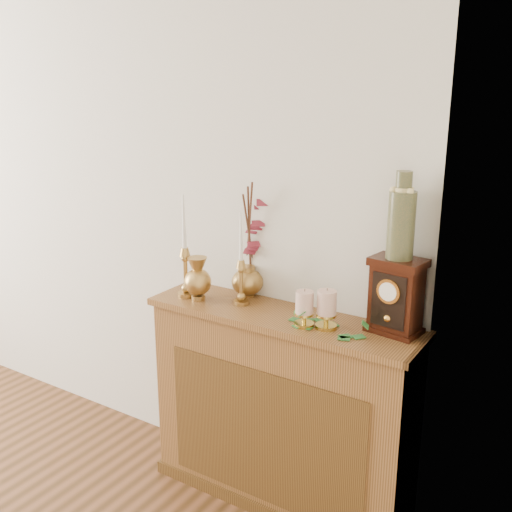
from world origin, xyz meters
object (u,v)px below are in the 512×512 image
Objects in this scene: bud_vase at (198,279)px; mantel_clock at (396,297)px; candlestick_center at (241,275)px; ceramic_vase at (401,220)px; candlestick_left at (185,264)px; ginger_jar at (254,244)px.

mantel_clock is at bearing 7.98° from bud_vase.
ceramic_vase is at bearing 5.75° from candlestick_center.
candlestick_left is at bearing 174.94° from bud_vase.
candlestick_center is 0.21m from bud_vase.
bud_vase is 0.30m from ginger_jar.
ceramic_vase reaches higher than mantel_clock.
bud_vase is (0.08, -0.01, -0.06)m from candlestick_left.
candlestick_left is at bearing -142.93° from ginger_jar.
ginger_jar is at bearing 174.24° from ceramic_vase.
bud_vase is 0.66× the size of mantel_clock.
ginger_jar reaches higher than candlestick_left.
bud_vase is (-0.20, -0.06, -0.04)m from candlestick_center.
bud_vase is at bearing -5.06° from candlestick_left.
candlestick_left is at bearing -169.47° from candlestick_center.
bud_vase is at bearing -163.97° from mantel_clock.
candlestick_center is 1.25× the size of ceramic_vase.
ceramic_vase is at bearing 90.00° from mantel_clock.
bud_vase is at bearing -131.94° from ginger_jar.
mantel_clock is at bearing 5.52° from candlestick_center.
ginger_jar is 0.74m from ceramic_vase.
mantel_clock is (0.96, 0.12, -0.01)m from candlestick_left.
mantel_clock is at bearing -98.05° from ceramic_vase.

